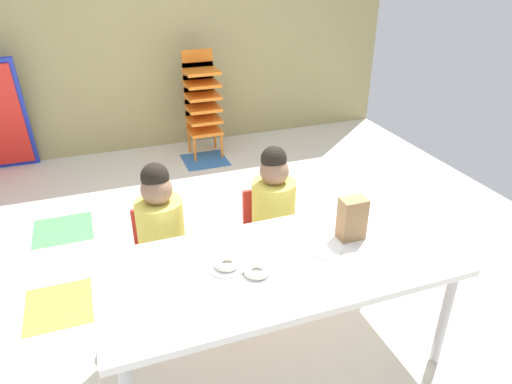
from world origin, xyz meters
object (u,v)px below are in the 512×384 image
paper_bag_brown (352,218)px  donut_powdered_on_plate (227,263)px  seated_child_middle_seat (273,205)px  donut_powdered_loose (257,270)px  paper_plate_near_edge (227,266)px  craft_table (279,271)px  seated_child_near_camera (160,225)px  kid_chair_orange_stack (202,99)px  paper_plate_center_table (323,248)px

paper_bag_brown → donut_powdered_on_plate: paper_bag_brown is taller
seated_child_middle_seat → donut_powdered_loose: (-0.34, -0.65, 0.07)m
paper_bag_brown → paper_plate_near_edge: 0.67m
craft_table → donut_powdered_loose: (-0.13, -0.05, 0.07)m
paper_bag_brown → seated_child_near_camera: bearing=148.8°
kid_chair_orange_stack → donut_powdered_loose: (-0.46, -2.83, 0.05)m
kid_chair_orange_stack → donut_powdered_on_plate: bearing=-101.8°
kid_chair_orange_stack → donut_powdered_loose: 2.87m
seated_child_middle_seat → paper_plate_center_table: (0.03, -0.58, 0.06)m
craft_table → donut_powdered_loose: bearing=-160.3°
paper_bag_brown → donut_powdered_loose: (-0.55, -0.12, -0.09)m
seated_child_near_camera → donut_powdered_on_plate: size_ratio=7.60×
paper_plate_center_table → donut_powdered_on_plate: size_ratio=1.49×
paper_bag_brown → donut_powdered_on_plate: bearing=-177.8°
seated_child_middle_seat → paper_plate_center_table: size_ratio=5.10×
seated_child_near_camera → kid_chair_orange_stack: bearing=70.2°
paper_plate_center_table → seated_child_near_camera: bearing=140.5°
kid_chair_orange_stack → seated_child_near_camera: bearing=-109.8°
seated_child_middle_seat → donut_powdered_on_plate: 0.72m
craft_table → kid_chair_orange_stack: bearing=83.3°
seated_child_near_camera → paper_plate_center_table: 0.91m
seated_child_middle_seat → paper_plate_center_table: seated_child_middle_seat is taller
donut_powdered_on_plate → paper_bag_brown: bearing=2.2°
paper_plate_center_table → paper_bag_brown: bearing=14.2°
craft_table → donut_powdered_on_plate: (-0.24, 0.04, 0.08)m
seated_child_near_camera → paper_plate_center_table: (0.70, -0.58, 0.06)m
seated_child_middle_seat → kid_chair_orange_stack: size_ratio=0.88×
paper_plate_near_edge → donut_powdered_loose: donut_powdered_loose is taller
kid_chair_orange_stack → paper_bag_brown: 2.72m
craft_table → paper_plate_center_table: paper_plate_center_table is taller
seated_child_middle_seat → paper_bag_brown: bearing=-68.7°
seated_child_near_camera → donut_powdered_loose: size_ratio=7.35×
paper_bag_brown → donut_powdered_loose: paper_bag_brown is taller
seated_child_near_camera → paper_plate_near_edge: (0.22, -0.56, 0.06)m
paper_plate_center_table → donut_powdered_loose: donut_powdered_loose is taller
paper_plate_near_edge → donut_powdered_loose: 0.15m
craft_table → seated_child_middle_seat: 0.64m
craft_table → kid_chair_orange_stack: size_ratio=1.61×
seated_child_middle_seat → kid_chair_orange_stack: kid_chair_orange_stack is taller
donut_powdered_loose → paper_bag_brown: bearing=12.0°
seated_child_near_camera → donut_powdered_loose: (0.33, -0.65, 0.07)m
craft_table → kid_chair_orange_stack: kid_chair_orange_stack is taller
paper_plate_near_edge → paper_plate_center_table: size_ratio=1.00×
paper_plate_center_table → donut_powdered_on_plate: (-0.48, 0.02, 0.02)m
donut_powdered_loose → paper_plate_near_edge: bearing=141.2°
craft_table → paper_plate_near_edge: 0.25m
craft_table → kid_chair_orange_stack: (0.33, 2.79, 0.02)m
paper_plate_center_table → seated_child_middle_seat: bearing=92.9°
seated_child_near_camera → kid_chair_orange_stack: (0.79, 2.19, 0.02)m
paper_plate_center_table → craft_table: bearing=-174.0°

